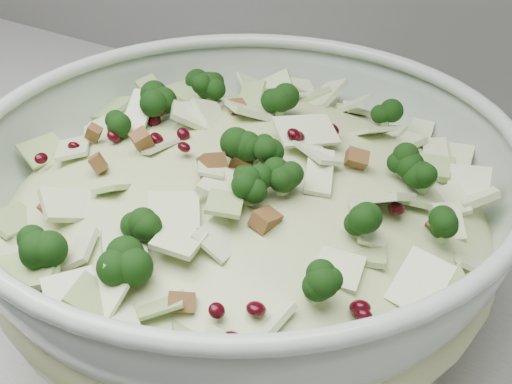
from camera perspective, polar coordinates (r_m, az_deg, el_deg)
mixing_bowl at (r=0.53m, az=-0.98°, el=-2.74°), size 0.52×0.52×0.16m
salad at (r=0.52m, az=-1.01°, el=-0.43°), size 0.51×0.51×0.16m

